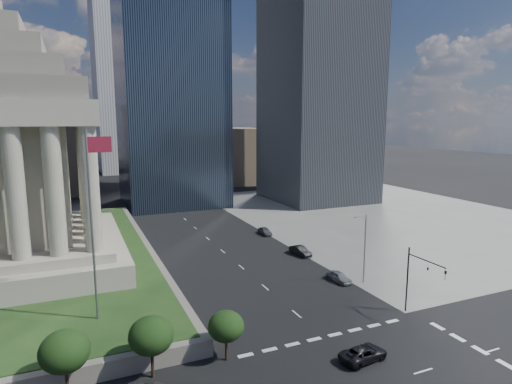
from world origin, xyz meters
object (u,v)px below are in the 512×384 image
parked_sedan_near (339,277)px  parked_sedan_mid (300,251)px  flagpole (93,216)px  street_lamp_north (364,244)px  parked_sedan_far (265,231)px  traffic_signal_ne (419,275)px  pickup_truck (364,353)px

parked_sedan_near → parked_sedan_mid: (0.92, 12.93, 0.04)m
flagpole → parked_sedan_mid: (33.33, 15.68, -12.35)m
street_lamp_north → parked_sedan_mid: street_lamp_north is taller
parked_sedan_mid → parked_sedan_far: bearing=81.9°
flagpole → parked_sedan_mid: size_ratio=4.31×
flagpole → traffic_signal_ne: bearing=-16.7°
traffic_signal_ne → pickup_truck: (-11.40, -4.98, -4.56)m
parked_sedan_near → parked_sedan_far: bearing=82.0°
street_lamp_north → parked_sedan_far: street_lamp_north is taller
pickup_truck → parked_sedan_mid: 32.67m
pickup_truck → parked_sedan_mid: parked_sedan_mid is taller
parked_sedan_near → parked_sedan_mid: parked_sedan_mid is taller
flagpole → parked_sedan_mid: 38.85m
flagpole → pickup_truck: size_ratio=4.01×
pickup_truck → parked_sedan_far: bearing=-20.5°
street_lamp_north → parked_sedan_far: 29.71m
parked_sedan_near → pickup_truck: bearing=-123.8°
pickup_truck → parked_sedan_far: 46.70m
street_lamp_north → parked_sedan_near: (-2.75, 1.75, -4.93)m
pickup_truck → parked_sedan_near: parked_sedan_near is taller
pickup_truck → flagpole: bearing=48.7°
flagpole → parked_sedan_far: 46.68m
flagpole → pickup_truck: flagpole is taller
flagpole → pickup_truck: (22.92, -15.28, -12.42)m
traffic_signal_ne → parked_sedan_near: bearing=98.4°
parked_sedan_near → street_lamp_north: bearing=-38.6°
traffic_signal_ne → flagpole: bearing=163.3°
flagpole → parked_sedan_far: (33.33, 30.25, -12.37)m
parked_sedan_near → parked_sedan_mid: bearing=79.9°
parked_sedan_far → traffic_signal_ne: bearing=-87.3°
pickup_truck → parked_sedan_near: size_ratio=1.16×
traffic_signal_ne → parked_sedan_mid: bearing=92.2°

